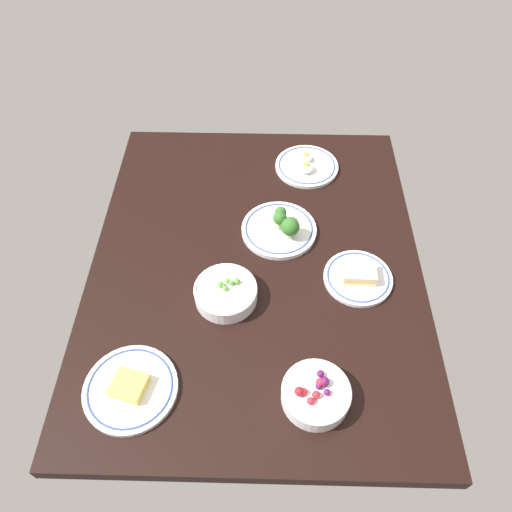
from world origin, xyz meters
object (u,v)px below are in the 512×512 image
object	(u,v)px
bowl_peas	(226,292)
plate_sandwich	(358,277)
plate_eggs	(307,166)
plate_broccoli	(281,228)
plate_cheese	(130,388)
bowl_berries	(316,394)

from	to	relation	value
bowl_peas	plate_sandwich	distance (cm)	34.79
bowl_peas	plate_eggs	world-z (taller)	bowl_peas
plate_broccoli	plate_sandwich	world-z (taller)	plate_broccoli
plate_sandwich	plate_cheese	world-z (taller)	plate_sandwich
bowl_berries	plate_sandwich	size ratio (longest dim) A/B	0.85
bowl_berries	plate_eggs	bearing A→B (deg)	-1.01
plate_broccoli	plate_cheese	size ratio (longest dim) A/B	1.01
plate_broccoli	plate_cheese	distance (cm)	58.46
bowl_peas	plate_sandwich	bearing A→B (deg)	-79.03
plate_sandwich	bowl_berries	bearing A→B (deg)	158.44
bowl_berries	bowl_peas	xyz separation A→B (cm)	(26.20, 21.17, -0.18)
bowl_peas	plate_broccoli	xyz separation A→B (cm)	(22.61, -13.96, -0.51)
plate_broccoli	plate_eggs	bearing A→B (deg)	-17.21
bowl_peas	plate_sandwich	size ratio (longest dim) A/B	0.89
plate_sandwich	plate_broccoli	bearing A→B (deg)	51.59
plate_sandwich	plate_eggs	bearing A→B (deg)	14.90
bowl_peas	bowl_berries	bearing A→B (deg)	-141.07
bowl_peas	plate_broccoli	world-z (taller)	plate_broccoli
plate_broccoli	plate_sandwich	bearing A→B (deg)	-128.41
bowl_berries	bowl_peas	world-z (taller)	bowl_berries
bowl_berries	plate_sandwich	distance (cm)	35.31
bowl_peas	plate_sandwich	xyz separation A→B (cm)	(6.61, -34.13, -1.15)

